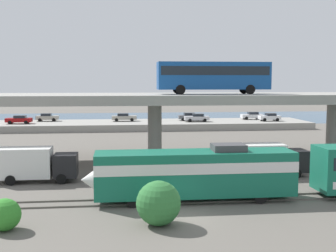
{
  "coord_description": "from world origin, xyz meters",
  "views": [
    {
      "loc": [
        -3.87,
        -27.26,
        8.78
      ],
      "look_at": [
        1.51,
        20.52,
        3.88
      ],
      "focal_mm": 46.91,
      "sensor_mm": 36.0,
      "label": 1
    }
  ],
  "objects_px": {
    "service_truck_east": "(35,164)",
    "parked_car_2": "(252,116)",
    "parked_car_1": "(270,117)",
    "service_truck_west": "(268,159)",
    "parked_car_6": "(19,119)",
    "parked_car_3": "(124,117)",
    "train_locomotive": "(185,172)",
    "parked_car_5": "(197,118)",
    "parked_car_0": "(47,117)",
    "transit_bus_on_overpass": "(214,75)",
    "parked_car_4": "(190,116)"
  },
  "relations": [
    {
      "from": "service_truck_east",
      "to": "parked_car_2",
      "type": "distance_m",
      "value": 56.94
    },
    {
      "from": "service_truck_east",
      "to": "parked_car_1",
      "type": "distance_m",
      "value": 55.35
    },
    {
      "from": "service_truck_east",
      "to": "parked_car_1",
      "type": "height_order",
      "value": "service_truck_east"
    },
    {
      "from": "service_truck_west",
      "to": "parked_car_6",
      "type": "relative_size",
      "value": 1.51
    },
    {
      "from": "parked_car_3",
      "to": "train_locomotive",
      "type": "bearing_deg",
      "value": -85.81
    },
    {
      "from": "service_truck_west",
      "to": "parked_car_5",
      "type": "distance_m",
      "value": 42.27
    },
    {
      "from": "service_truck_west",
      "to": "parked_car_5",
      "type": "relative_size",
      "value": 1.49
    },
    {
      "from": "service_truck_west",
      "to": "parked_car_0",
      "type": "bearing_deg",
      "value": 120.42
    },
    {
      "from": "parked_car_3",
      "to": "parked_car_5",
      "type": "xyz_separation_m",
      "value": [
        13.63,
        -2.61,
        -0.0
      ]
    },
    {
      "from": "service_truck_east",
      "to": "parked_car_5",
      "type": "distance_m",
      "value": 47.59
    },
    {
      "from": "transit_bus_on_overpass",
      "to": "parked_car_6",
      "type": "height_order",
      "value": "transit_bus_on_overpass"
    },
    {
      "from": "transit_bus_on_overpass",
      "to": "parked_car_4",
      "type": "distance_m",
      "value": 38.35
    },
    {
      "from": "parked_car_6",
      "to": "parked_car_4",
      "type": "bearing_deg",
      "value": -174.18
    },
    {
      "from": "parked_car_2",
      "to": "parked_car_3",
      "type": "height_order",
      "value": "same"
    },
    {
      "from": "parked_car_0",
      "to": "parked_car_3",
      "type": "relative_size",
      "value": 0.88
    },
    {
      "from": "parked_car_2",
      "to": "parked_car_4",
      "type": "relative_size",
      "value": 0.92
    },
    {
      "from": "service_truck_east",
      "to": "parked_car_1",
      "type": "relative_size",
      "value": 1.69
    },
    {
      "from": "parked_car_3",
      "to": "service_truck_west",
      "type": "bearing_deg",
      "value": -74.16
    },
    {
      "from": "parked_car_5",
      "to": "parked_car_1",
      "type": "bearing_deg",
      "value": 179.2
    },
    {
      "from": "parked_car_2",
      "to": "parked_car_6",
      "type": "distance_m",
      "value": 44.34
    },
    {
      "from": "service_truck_east",
      "to": "parked_car_4",
      "type": "height_order",
      "value": "service_truck_east"
    },
    {
      "from": "parked_car_1",
      "to": "parked_car_3",
      "type": "height_order",
      "value": "same"
    },
    {
      "from": "service_truck_west",
      "to": "parked_car_1",
      "type": "height_order",
      "value": "service_truck_west"
    },
    {
      "from": "parked_car_5",
      "to": "parked_car_6",
      "type": "relative_size",
      "value": 1.01
    },
    {
      "from": "service_truck_east",
      "to": "parked_car_2",
      "type": "bearing_deg",
      "value": 53.71
    },
    {
      "from": "train_locomotive",
      "to": "transit_bus_on_overpass",
      "type": "distance_m",
      "value": 17.58
    },
    {
      "from": "parked_car_2",
      "to": "parked_car_3",
      "type": "xyz_separation_m",
      "value": [
        -25.44,
        -1.03,
        0.0
      ]
    },
    {
      "from": "train_locomotive",
      "to": "parked_car_3",
      "type": "distance_m",
      "value": 52.52
    },
    {
      "from": "train_locomotive",
      "to": "parked_car_5",
      "type": "relative_size",
      "value": 3.42
    },
    {
      "from": "parked_car_2",
      "to": "parked_car_6",
      "type": "xyz_separation_m",
      "value": [
        -44.15,
        -4.1,
        0.0
      ]
    },
    {
      "from": "parked_car_0",
      "to": "parked_car_4",
      "type": "bearing_deg",
      "value": -2.99
    },
    {
      "from": "parked_car_0",
      "to": "parked_car_6",
      "type": "relative_size",
      "value": 0.92
    },
    {
      "from": "parked_car_4",
      "to": "service_truck_east",
      "type": "bearing_deg",
      "value": -115.07
    },
    {
      "from": "service_truck_west",
      "to": "parked_car_0",
      "type": "height_order",
      "value": "service_truck_west"
    },
    {
      "from": "parked_car_5",
      "to": "parked_car_6",
      "type": "xyz_separation_m",
      "value": [
        -32.35,
        -0.46,
        -0.0
      ]
    },
    {
      "from": "train_locomotive",
      "to": "parked_car_0",
      "type": "height_order",
      "value": "train_locomotive"
    },
    {
      "from": "parked_car_5",
      "to": "service_truck_east",
      "type": "bearing_deg",
      "value": 62.61
    },
    {
      "from": "parked_car_4",
      "to": "parked_car_5",
      "type": "bearing_deg",
      "value": -73.03
    },
    {
      "from": "service_truck_west",
      "to": "service_truck_east",
      "type": "xyz_separation_m",
      "value": [
        -20.99,
        0.0,
        0.0
      ]
    },
    {
      "from": "transit_bus_on_overpass",
      "to": "parked_car_1",
      "type": "distance_m",
      "value": 39.87
    },
    {
      "from": "transit_bus_on_overpass",
      "to": "parked_car_1",
      "type": "xyz_separation_m",
      "value": [
        18.56,
        34.49,
        -7.48
      ]
    },
    {
      "from": "transit_bus_on_overpass",
      "to": "parked_car_3",
      "type": "distance_m",
      "value": 39.13
    },
    {
      "from": "parked_car_0",
      "to": "parked_car_1",
      "type": "xyz_separation_m",
      "value": [
        42.26,
        -4.37,
        0.0
      ]
    },
    {
      "from": "parked_car_4",
      "to": "parked_car_6",
      "type": "distance_m",
      "value": 31.67
    },
    {
      "from": "parked_car_1",
      "to": "parked_car_6",
      "type": "relative_size",
      "value": 0.89
    },
    {
      "from": "train_locomotive",
      "to": "parked_car_2",
      "type": "xyz_separation_m",
      "value": [
        21.6,
        53.41,
        -0.19
      ]
    },
    {
      "from": "transit_bus_on_overpass",
      "to": "parked_car_4",
      "type": "height_order",
      "value": "transit_bus_on_overpass"
    },
    {
      "from": "transit_bus_on_overpass",
      "to": "parked_car_0",
      "type": "bearing_deg",
      "value": 121.38
    },
    {
      "from": "service_truck_west",
      "to": "parked_car_3",
      "type": "xyz_separation_m",
      "value": [
        -12.73,
        44.86,
        0.37
      ]
    },
    {
      "from": "train_locomotive",
      "to": "parked_car_2",
      "type": "distance_m",
      "value": 57.61
    }
  ]
}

